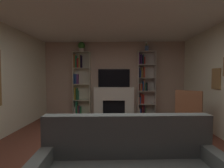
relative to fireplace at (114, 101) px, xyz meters
name	(u,v)px	position (x,y,z in m)	size (l,w,h in m)	color
ground_plane	(109,159)	(0.00, -3.07, -0.52)	(7.63, 7.63, 0.00)	brown
wall_back_accent	(114,79)	(0.00, 0.13, 0.77)	(4.99, 0.06, 2.59)	tan
ceiling	(109,0)	(0.00, -3.07, 2.09)	(4.99, 6.47, 0.06)	white
fireplace	(114,101)	(0.00, 0.00, 0.00)	(1.49, 0.50, 1.01)	white
tv	(114,78)	(0.00, 0.07, 0.80)	(1.10, 0.06, 0.63)	black
bookshelf_left	(80,84)	(-1.18, 0.01, 0.61)	(0.59, 0.27, 2.22)	beige
bookshelf_right	(144,85)	(1.04, -0.02, 0.55)	(0.59, 0.33, 2.22)	beige
potted_plant	(81,46)	(-1.11, -0.05, 1.89)	(0.24, 0.24, 0.34)	beige
vase_with_flowers	(147,48)	(1.11, -0.04, 1.83)	(0.13, 0.13, 0.34)	#4E6D9D
armchair	(185,115)	(1.64, -2.07, -0.01)	(0.86, 0.87, 1.06)	brown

